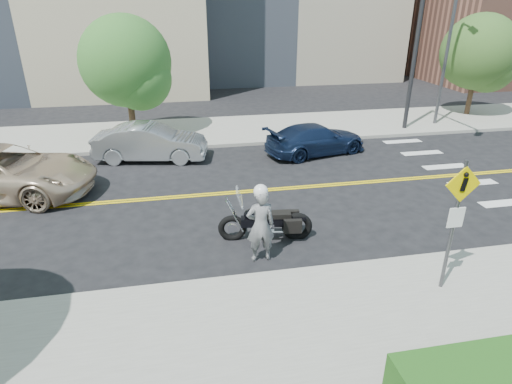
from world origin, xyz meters
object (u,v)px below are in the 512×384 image
at_px(motorcycle, 266,214).
at_px(suv, 2,172).
at_px(motorcyclist, 261,223).
at_px(parked_car_silver, 151,142).
at_px(pedestrian_sign, 456,215).
at_px(parked_car_blue, 316,139).

bearing_deg(motorcycle, suv, 158.67).
height_order(motorcyclist, parked_car_silver, motorcyclist).
bearing_deg(motorcyclist, motorcycle, -111.82).
bearing_deg(parked_car_silver, suv, 129.94).
height_order(motorcyclist, motorcycle, motorcyclist).
height_order(pedestrian_sign, motorcyclist, pedestrian_sign).
xyz_separation_m(motorcyclist, parked_car_blue, (3.95, 7.65, -0.39)).
bearing_deg(pedestrian_sign, parked_car_silver, 122.83).
xyz_separation_m(pedestrian_sign, parked_car_silver, (-6.62, 10.26, -1.22)).
xyz_separation_m(motorcyclist, parked_car_silver, (-2.91, 8.18, -0.29)).
height_order(motorcycle, parked_car_blue, motorcycle).
bearing_deg(pedestrian_sign, parked_car_blue, 88.55).
relative_size(parked_car_silver, parked_car_blue, 1.02).
xyz_separation_m(motorcycle, parked_car_silver, (-3.26, 7.19, -0.01)).
xyz_separation_m(pedestrian_sign, motorcyclist, (-3.71, 2.08, -0.93)).
distance_m(motorcycle, parked_car_blue, 7.58).
relative_size(motorcyclist, parked_car_blue, 0.47).
distance_m(suv, parked_car_silver, 5.43).
distance_m(pedestrian_sign, parked_car_silver, 12.28).
distance_m(pedestrian_sign, motorcycle, 4.71).
relative_size(pedestrian_sign, motorcycle, 1.21).
distance_m(pedestrian_sign, parked_car_blue, 9.83).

